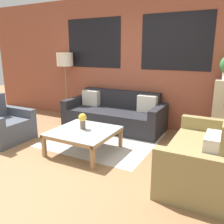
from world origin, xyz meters
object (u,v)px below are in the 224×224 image
object	(u,v)px
floor_lamp	(65,62)
flower_vase	(83,120)
settee_vintage	(204,156)
armchair_corner	(3,126)
couch_dark	(114,115)
coffee_table	(84,133)
drawer_cabinet	(224,111)

from	to	relation	value
floor_lamp	flower_vase	bearing A→B (deg)	-44.83
settee_vintage	flower_vase	bearing A→B (deg)	179.45
armchair_corner	flower_vase	world-z (taller)	armchair_corner
settee_vintage	flower_vase	xyz separation A→B (m)	(-1.91, 0.02, 0.22)
armchair_corner	flower_vase	size ratio (longest dim) A/B	3.17
couch_dark	flower_vase	size ratio (longest dim) A/B	8.12
armchair_corner	floor_lamp	distance (m)	2.13
settee_vintage	coffee_table	xyz separation A→B (m)	(-1.86, -0.03, 0.02)
settee_vintage	armchair_corner	world-z (taller)	settee_vintage
couch_dark	armchair_corner	xyz separation A→B (m)	(-1.49, -1.64, 0.00)
couch_dark	settee_vintage	world-z (taller)	settee_vintage
coffee_table	flower_vase	xyz separation A→B (m)	(-0.05, 0.05, 0.21)
armchair_corner	drawer_cabinet	distance (m)	4.08
settee_vintage	drawer_cabinet	bearing A→B (deg)	85.59
coffee_table	drawer_cabinet	bearing A→B (deg)	39.05
armchair_corner	drawer_cabinet	size ratio (longest dim) A/B	0.74
couch_dark	flower_vase	world-z (taller)	couch_dark
armchair_corner	coffee_table	distance (m)	1.65
coffee_table	floor_lamp	world-z (taller)	floor_lamp
drawer_cabinet	coffee_table	bearing A→B (deg)	-140.95
settee_vintage	drawer_cabinet	xyz separation A→B (m)	(0.12, 1.58, 0.26)
drawer_cabinet	armchair_corner	bearing A→B (deg)	-152.63
settee_vintage	drawer_cabinet	distance (m)	1.61
armchair_corner	drawer_cabinet	xyz separation A→B (m)	(3.61, 1.87, 0.29)
couch_dark	drawer_cabinet	world-z (taller)	drawer_cabinet
armchair_corner	couch_dark	bearing A→B (deg)	47.80
flower_vase	drawer_cabinet	bearing A→B (deg)	37.51
couch_dark	coffee_table	world-z (taller)	couch_dark
settee_vintage	drawer_cabinet	world-z (taller)	drawer_cabinet
coffee_table	floor_lamp	size ratio (longest dim) A/B	0.62
armchair_corner	coffee_table	size ratio (longest dim) A/B	0.86
coffee_table	couch_dark	bearing A→B (deg)	95.94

